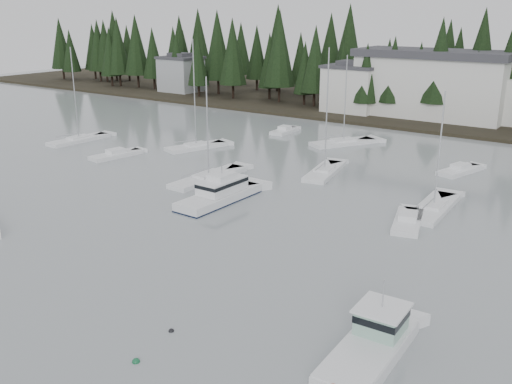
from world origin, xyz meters
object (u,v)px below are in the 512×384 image
sailboat_3 (196,148)px  sailboat_6 (343,144)px  lobster_boat_teal (372,346)px  house_far_west (181,73)px  sailboat_9 (433,210)px  runabout_1 (408,223)px  cabin_cruiser_center (220,195)px  runabout_3 (285,132)px  sailboat_10 (324,173)px  harbor_inn (445,85)px  sailboat_7 (209,179)px  house_west (352,87)px  runabout_4 (460,171)px  runabout_0 (116,156)px  sailboat_2 (79,141)px

sailboat_3 → sailboat_6: sailboat_3 is taller
lobster_boat_teal → sailboat_3: 49.61m
house_far_west → sailboat_3: bearing=-45.7°
sailboat_9 → runabout_1: sailboat_9 is taller
cabin_cruiser_center → runabout_3: cabin_cruiser_center is taller
sailboat_3 → runabout_1: bearing=-89.1°
runabout_3 → sailboat_9: bearing=-128.6°
sailboat_10 → runabout_3: (-15.75, 16.43, 0.04)m
harbor_inn → sailboat_9: size_ratio=2.57×
house_far_west → runabout_1: 85.59m
sailboat_7 → sailboat_6: bearing=-8.6°
house_west → house_far_west: 42.05m
sailboat_6 → runabout_4: sailboat_6 is taller
sailboat_3 → sailboat_7: 14.74m
harbor_inn → cabin_cruiser_center: 54.81m
harbor_inn → lobster_boat_teal: (18.88, -69.93, -5.24)m
sailboat_10 → house_west: bearing=10.4°
sailboat_9 → runabout_1: bearing=169.6°
runabout_1 → runabout_4: same height
sailboat_10 → runabout_3: bearing=32.2°
sailboat_10 → sailboat_9: bearing=-121.3°
sailboat_7 → sailboat_10: size_ratio=0.81×
lobster_boat_teal → harbor_inn: bearing=12.9°
sailboat_7 → runabout_0: 15.91m
lobster_boat_teal → sailboat_6: bearing=26.3°
sailboat_3 → lobster_boat_teal: bearing=-109.5°
house_west → runabout_1: size_ratio=1.40×
house_far_west → runabout_0: size_ratio=1.21×
sailboat_9 → runabout_0: 39.33m
sailboat_3 → runabout_3: (4.07, 15.50, 0.04)m
sailboat_6 → sailboat_9: size_ratio=1.09×
runabout_0 → sailboat_6: bearing=-33.5°
house_west → house_far_west: bearing=177.3°
sailboat_6 → runabout_1: bearing=-113.1°
house_far_west → runabout_1: bearing=-34.7°
sailboat_3 → runabout_3: bearing=4.1°
lobster_boat_teal → sailboat_7: sailboat_7 is taller
runabout_4 → runabout_3: bearing=91.3°
house_far_west → sailboat_7: (47.63, -48.06, -4.35)m
house_west → harbor_inn: harbor_inn is taller
runabout_4 → sailboat_7: bearing=146.4°
sailboat_10 → runabout_3: size_ratio=2.56×
sailboat_3 → runabout_3: size_ratio=2.62×
runabout_0 → sailboat_3: bearing=-21.7°
runabout_4 → harbor_inn: bearing=37.1°
runabout_1 → harbor_inn: bearing=-0.8°
runabout_4 → sailboat_2: bearing=122.3°
sailboat_2 → lobster_boat_teal: bearing=-112.6°
house_west → sailboat_9: bearing=-55.3°
sailboat_7 → runabout_4: 28.39m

